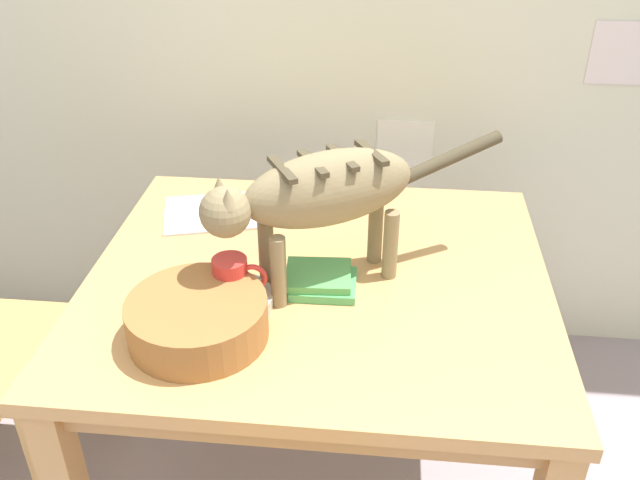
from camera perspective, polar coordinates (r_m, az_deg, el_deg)
The scene contains 7 objects.
dining_table at distance 1.73m, azimuth 0.00°, elevation -5.37°, with size 1.11×0.98×0.74m.
cat at distance 1.53m, azimuth 0.05°, elevation 3.76°, with size 0.66×0.41×0.33m.
saucer_bowl at distance 1.59m, azimuth -7.21°, elevation -4.90°, with size 0.19×0.19×0.03m, color #B6B4A8.
coffee_mug at distance 1.55m, azimuth -7.21°, elevation -3.05°, with size 0.12×0.08×0.09m.
magazine at distance 1.97m, azimuth -8.61°, elevation 2.26°, with size 0.28×0.22×0.01m, color silver.
book_stack at distance 1.63m, azimuth 0.09°, elevation -3.31°, with size 0.17×0.14×0.04m.
wicker_basket at distance 1.49m, azimuth -10.02°, elevation -6.35°, with size 0.30×0.30×0.09m.
Camera 1 is at (0.15, -0.09, 1.68)m, focal length 38.99 mm.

